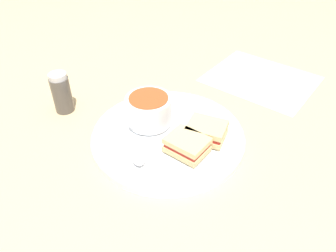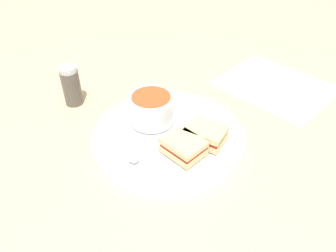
# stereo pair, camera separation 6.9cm
# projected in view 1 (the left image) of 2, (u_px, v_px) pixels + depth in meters

# --- Properties ---
(ground_plane) EXTENTS (2.40, 2.40, 0.00)m
(ground_plane) POSITION_uv_depth(u_px,v_px,m) (168.00, 139.00, 0.72)
(ground_plane) COLOR #D1B27F
(plate) EXTENTS (0.33, 0.33, 0.02)m
(plate) POSITION_uv_depth(u_px,v_px,m) (168.00, 136.00, 0.71)
(plate) COLOR white
(plate) RESTS_ON ground_plane
(soup_bowl) EXTENTS (0.10, 0.10, 0.06)m
(soup_bowl) POSITION_uv_depth(u_px,v_px,m) (149.00, 110.00, 0.72)
(soup_bowl) COLOR white
(soup_bowl) RESTS_ON plate
(spoon) EXTENTS (0.11, 0.09, 0.01)m
(spoon) POSITION_uv_depth(u_px,v_px,m) (137.00, 156.00, 0.64)
(spoon) COLOR silver
(spoon) RESTS_ON plate
(sandwich_half_near) EXTENTS (0.08, 0.09, 0.03)m
(sandwich_half_near) POSITION_uv_depth(u_px,v_px,m) (187.00, 145.00, 0.65)
(sandwich_half_near) COLOR #DBBC7F
(sandwich_half_near) RESTS_ON plate
(sandwich_half_far) EXTENTS (0.07, 0.08, 0.03)m
(sandwich_half_far) POSITION_uv_depth(u_px,v_px,m) (207.00, 131.00, 0.68)
(sandwich_half_far) COLOR #DBBC7F
(sandwich_half_far) RESTS_ON plate
(salt_shaker) EXTENTS (0.04, 0.04, 0.10)m
(salt_shaker) POSITION_uv_depth(u_px,v_px,m) (62.00, 93.00, 0.77)
(salt_shaker) COLOR #4C4742
(salt_shaker) RESTS_ON ground_plane
(menu_sheet) EXTENTS (0.31, 0.34, 0.00)m
(menu_sheet) POSITION_uv_depth(u_px,v_px,m) (261.00, 79.00, 0.92)
(menu_sheet) COLOR white
(menu_sheet) RESTS_ON ground_plane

